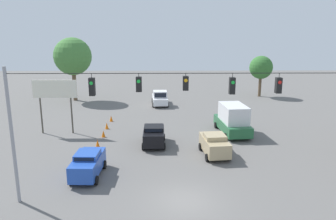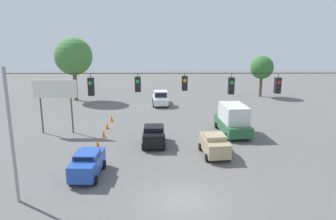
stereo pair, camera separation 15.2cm
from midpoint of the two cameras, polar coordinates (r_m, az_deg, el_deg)
The scene contains 16 objects.
ground_plane at distance 21.08m, azimuth 2.89°, elevation -15.51°, with size 140.00×140.00×0.00m, color #605E5B.
overhead_signal_span at distance 19.07m, azimuth 2.96°, elevation -0.56°, with size 20.57×0.38×8.33m.
box_truck_green_oncoming_far at distance 34.06m, azimuth 11.38°, elevation -1.64°, with size 3.02×6.23×3.05m.
sedan_blue_parked_shoulder at distance 24.59m, azimuth -13.67°, elevation -9.04°, with size 2.07×4.27×1.83m.
sedan_tan_crossing_near at distance 28.03m, azimuth 8.22°, elevation -5.93°, with size 2.36×4.19×1.85m.
sedan_black_withflow_mid at distance 30.23m, azimuth -2.35°, elevation -4.38°, with size 2.13×3.99×1.82m.
pickup_truck_white_withflow_deep at distance 46.75m, azimuth -1.22°, elevation 2.06°, with size 2.48×5.18×2.12m.
traffic_cone_nearest at distance 24.71m, azimuth -15.43°, elevation -10.56°, with size 0.38×0.38×0.70m, color orange.
traffic_cone_second at distance 27.55m, azimuth -13.73°, elevation -7.91°, with size 0.38×0.38×0.70m, color orange.
traffic_cone_third at distance 30.51m, azimuth -12.04°, elevation -5.70°, with size 0.38×0.38×0.70m, color orange.
traffic_cone_fourth at distance 33.25m, azimuth -11.04°, elevation -4.05°, with size 0.38×0.38×0.70m, color orange.
traffic_cone_fifth at distance 35.93m, azimuth -10.46°, elevation -2.70°, with size 0.38×0.38×0.70m, color orange.
traffic_cone_farthest at distance 38.83m, azimuth -9.70°, elevation -1.45°, with size 0.38×0.38×0.70m, color orange.
roadside_billboard at distance 34.93m, azimuth -18.93°, elevation 2.76°, with size 4.43×0.16×5.53m.
tree_horizon_left at distance 54.62m, azimuth 16.11°, elevation 7.09°, with size 3.67×3.67×6.53m.
tree_horizon_right at distance 51.26m, azimuth -16.06°, elevation 8.93°, with size 5.57×5.57×9.45m.
Camera 2 is at (1.13, 18.41, 10.20)m, focal length 35.00 mm.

